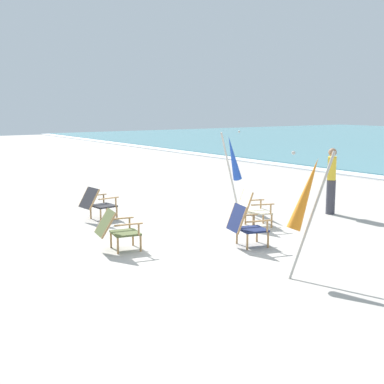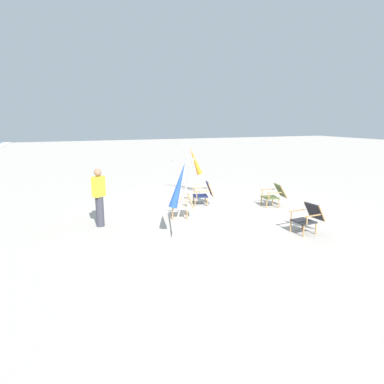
# 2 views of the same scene
# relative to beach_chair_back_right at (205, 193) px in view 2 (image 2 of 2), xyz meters

# --- Properties ---
(ground_plane) EXTENTS (80.00, 80.00, 0.00)m
(ground_plane) POSITION_rel_beach_chair_back_right_xyz_m (-0.70, -0.49, -0.43)
(ground_plane) COLOR #B2AAA0
(beach_chair_back_right) EXTENTS (0.73, 0.81, 0.81)m
(beach_chair_back_right) POSITION_rel_beach_chair_back_right_xyz_m (0.00, 0.00, 0.00)
(beach_chair_back_right) COLOR #19234C
(beach_chair_back_right) RESTS_ON ground
(beach_chair_back_left) EXTENTS (0.64, 0.82, 0.78)m
(beach_chair_back_left) POSITION_rel_beach_chair_back_right_xyz_m (-3.78, -1.33, -0.01)
(beach_chair_back_left) COLOR #28282D
(beach_chair_back_left) RESTS_ON ground
(beach_chair_front_right) EXTENTS (0.76, 0.82, 0.82)m
(beach_chair_front_right) POSITION_rel_beach_chair_back_right_xyz_m (-1.21, 1.22, 0.00)
(beach_chair_front_right) COLOR beige
(beach_chair_front_right) RESTS_ON ground
(beach_chair_far_center) EXTENTS (0.71, 0.87, 0.77)m
(beach_chair_far_center) POSITION_rel_beach_chair_back_right_xyz_m (-1.11, -2.15, -0.01)
(beach_chair_far_center) COLOR #515B33
(beach_chair_far_center) RESTS_ON ground
(umbrella_furled_blue) EXTENTS (0.28, 0.73, 2.04)m
(umbrella_furled_blue) POSITION_rel_beach_chair_back_right_xyz_m (-2.86, 1.98, 0.90)
(umbrella_furled_blue) COLOR #B7B2A8
(umbrella_furled_blue) RESTS_ON ground
(umbrella_furled_orange) EXTENTS (0.33, 0.85, 1.99)m
(umbrella_furled_orange) POSITION_rel_beach_chair_back_right_xyz_m (1.92, -0.41, 0.87)
(umbrella_furled_orange) COLOR #B7B2A8
(umbrella_furled_orange) RESTS_ON ground
(person_near_chairs) EXTENTS (0.37, 0.39, 1.63)m
(person_near_chairs) POSITION_rel_beach_chair_back_right_xyz_m (-1.19, 3.73, 0.41)
(person_near_chairs) COLOR #383842
(person_near_chairs) RESTS_ON ground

